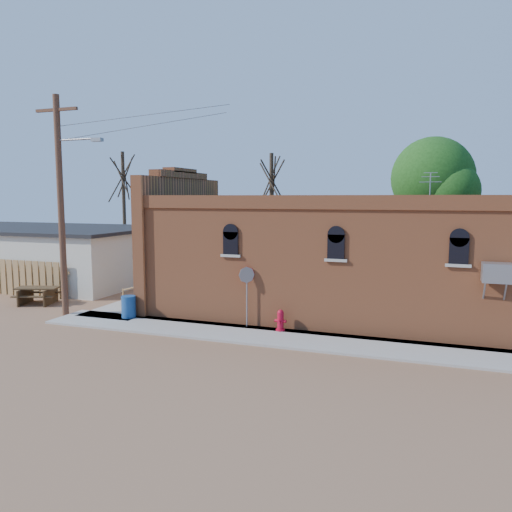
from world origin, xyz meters
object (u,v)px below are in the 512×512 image
(fire_hydrant, at_px, (280,320))
(utility_pole, at_px, (62,201))
(picnic_table, at_px, (38,293))
(trash_barrel, at_px, (129,307))
(brick_bar, at_px, (320,258))
(stop_sign, at_px, (247,281))

(fire_hydrant, bearing_deg, utility_pole, -166.96)
(picnic_table, bearing_deg, trash_barrel, -28.96)
(brick_bar, xyz_separation_m, trash_barrel, (-6.94, -3.99, -1.82))
(stop_sign, bearing_deg, picnic_table, 156.74)
(fire_hydrant, bearing_deg, trash_barrel, -168.39)
(fire_hydrant, xyz_separation_m, picnic_table, (-12.03, 0.92, 0.05))
(brick_bar, relative_size, picnic_table, 7.32)
(utility_pole, xyz_separation_m, trash_barrel, (2.84, 0.30, -4.25))
(trash_barrel, bearing_deg, fire_hydrant, 1.41)
(utility_pole, bearing_deg, trash_barrel, 6.02)
(brick_bar, distance_m, utility_pole, 10.96)
(brick_bar, distance_m, picnic_table, 13.06)
(brick_bar, height_order, trash_barrel, brick_bar)
(fire_hydrant, distance_m, stop_sign, 1.94)
(fire_hydrant, bearing_deg, brick_bar, 91.74)
(fire_hydrant, height_order, picnic_table, fire_hydrant)
(brick_bar, relative_size, fire_hydrant, 21.08)
(utility_pole, relative_size, stop_sign, 3.95)
(brick_bar, bearing_deg, utility_pole, -156.31)
(fire_hydrant, bearing_deg, picnic_table, -174.18)
(trash_barrel, distance_m, picnic_table, 5.76)
(brick_bar, height_order, stop_sign, brick_bar)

